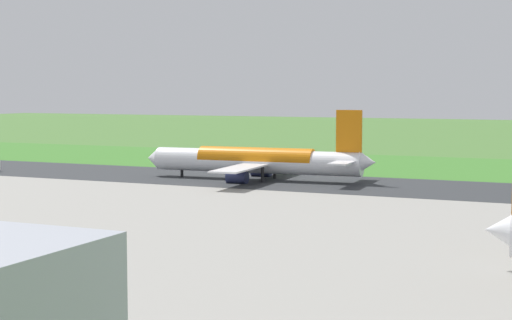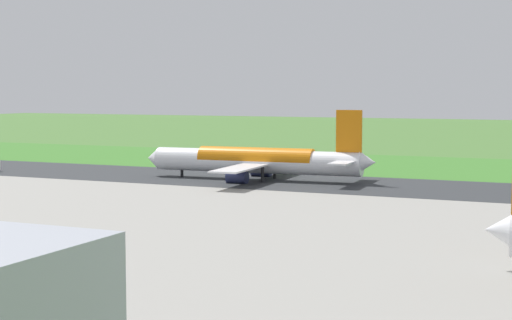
# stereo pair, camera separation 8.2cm
# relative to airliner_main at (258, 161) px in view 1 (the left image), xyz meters

# --- Properties ---
(ground_plane) EXTENTS (800.00, 800.00, 0.00)m
(ground_plane) POSITION_rel_airliner_main_xyz_m (-0.61, 0.02, -4.35)
(ground_plane) COLOR #477233
(runway_asphalt) EXTENTS (600.00, 32.82, 0.06)m
(runway_asphalt) POSITION_rel_airliner_main_xyz_m (-0.61, 0.02, -4.32)
(runway_asphalt) COLOR #2D3033
(runway_asphalt) RESTS_ON ground
(apron_concrete) EXTENTS (440.00, 110.00, 0.05)m
(apron_concrete) POSITION_rel_airliner_main_xyz_m (-0.61, 70.89, -4.33)
(apron_concrete) COLOR gray
(apron_concrete) RESTS_ON ground
(grass_verge_foreground) EXTENTS (600.00, 80.00, 0.04)m
(grass_verge_foreground) POSITION_rel_airliner_main_xyz_m (-0.61, -38.92, -4.33)
(grass_verge_foreground) COLOR #3C782B
(grass_verge_foreground) RESTS_ON ground
(airliner_main) EXTENTS (54.14, 44.29, 15.88)m
(airliner_main) POSITION_rel_airliner_main_xyz_m (0.00, 0.00, 0.00)
(airliner_main) COLOR white
(airliner_main) RESTS_ON ground
(no_stopping_sign) EXTENTS (0.60, 0.10, 2.74)m
(no_stopping_sign) POSITION_rel_airliner_main_xyz_m (3.14, -41.77, -2.73)
(no_stopping_sign) COLOR slate
(no_stopping_sign) RESTS_ON ground
(traffic_cone_orange) EXTENTS (0.40, 0.40, 0.55)m
(traffic_cone_orange) POSITION_rel_airliner_main_xyz_m (10.94, -35.29, -4.08)
(traffic_cone_orange) COLOR orange
(traffic_cone_orange) RESTS_ON ground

